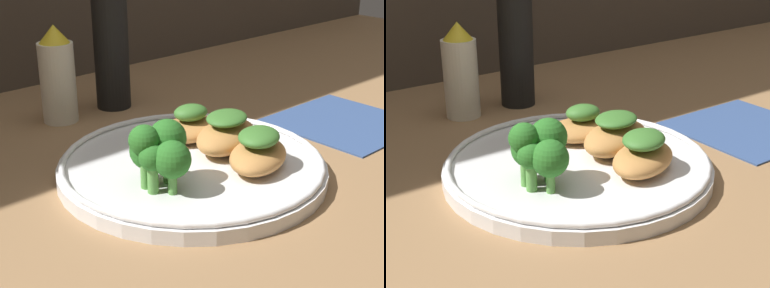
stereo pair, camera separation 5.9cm
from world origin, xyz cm
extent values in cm
cube|color=#936D47|center=(0.00, 0.00, -0.50)|extent=(180.00, 180.00, 1.00)
cylinder|color=white|center=(0.00, 0.00, 0.70)|extent=(27.40, 27.40, 1.40)
torus|color=white|center=(0.00, 0.00, 1.70)|extent=(26.80, 26.80, 0.60)
ellipsoid|color=#BC7F42|center=(3.98, -5.38, 2.66)|extent=(9.97, 8.53, 2.53)
ellipsoid|color=#3D752D|center=(3.98, -5.38, 4.73)|extent=(6.28, 5.82, 1.61)
ellipsoid|color=#BC7F42|center=(4.93, -0.31, 2.88)|extent=(10.54, 8.50, 2.96)
ellipsoid|color=#3D752D|center=(4.93, -0.31, 4.98)|extent=(6.32, 5.73, 1.24)
ellipsoid|color=#BC7F42|center=(4.19, 4.84, 2.49)|extent=(9.65, 7.50, 2.18)
ellipsoid|color=#3D752D|center=(4.19, 4.84, 4.47)|extent=(4.44, 3.83, 1.79)
cylinder|color=#569942|center=(-4.74, -1.85, 3.03)|extent=(0.90, 0.90, 3.26)
sphere|color=#286B23|center=(-4.74, -1.85, 5.92)|extent=(3.59, 3.59, 3.59)
cylinder|color=#569942|center=(-6.06, -0.76, 2.41)|extent=(1.07, 1.07, 2.02)
sphere|color=#286B23|center=(-6.06, -0.76, 4.72)|extent=(3.71, 3.71, 3.71)
cylinder|color=#569942|center=(-7.05, -1.35, 3.28)|extent=(0.90, 0.90, 3.77)
sphere|color=#286B23|center=(-7.05, -1.35, 6.18)|extent=(2.90, 2.90, 2.90)
cylinder|color=#569942|center=(-7.14, -2.58, 2.72)|extent=(1.02, 1.02, 2.64)
sphere|color=#286B23|center=(-7.14, -2.58, 4.91)|extent=(2.49, 2.49, 2.49)
cylinder|color=#569942|center=(-5.94, -3.93, 2.50)|extent=(0.83, 0.83, 2.19)
sphere|color=#286B23|center=(-5.94, -3.93, 4.81)|extent=(3.47, 3.47, 3.47)
cylinder|color=silver|center=(-1.76, 22.95, 5.04)|extent=(4.41, 4.41, 10.08)
cone|color=yellow|center=(-1.76, 22.95, 11.19)|extent=(3.75, 3.75, 2.22)
cylinder|color=black|center=(6.46, 22.95, 7.45)|extent=(4.59, 4.59, 14.90)
cube|color=#334C7F|center=(24.27, -1.82, 0.20)|extent=(15.60, 15.60, 0.40)
camera|label=1|loc=(-36.66, -40.48, 26.41)|focal=55.00mm
camera|label=2|loc=(-32.07, -44.21, 26.41)|focal=55.00mm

